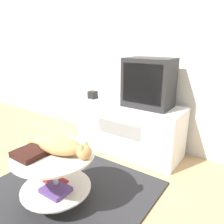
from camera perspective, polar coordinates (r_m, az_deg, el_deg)
ground_plane at (r=2.09m, az=-13.33°, el=-21.13°), size 12.00×12.00×0.00m
wall_back at (r=2.78m, az=8.07°, el=17.83°), size 8.00×0.05×2.60m
rug at (r=2.08m, az=-13.35°, el=-20.91°), size 1.41×1.47×0.02m
tv_stand at (r=2.66m, az=4.65°, el=-4.11°), size 1.25×0.49×0.60m
tv at (r=2.43m, az=9.57°, el=7.50°), size 0.52×0.34×0.53m
speaker at (r=2.81m, az=-5.08°, el=4.50°), size 0.10×0.10×0.10m
coffee_table at (r=1.85m, az=-14.71°, el=-14.94°), size 0.64×0.64×0.46m
dvd_box at (r=1.78m, az=-20.73°, el=-10.04°), size 0.21×0.21×0.05m
cat at (r=1.72m, az=-12.93°, el=-8.68°), size 0.60×0.26×0.14m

